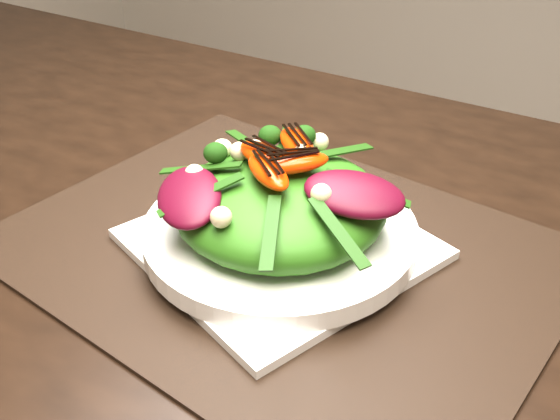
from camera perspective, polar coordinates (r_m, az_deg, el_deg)
The scene contains 10 objects.
dining_table at distance 0.73m, azimuth -11.56°, elevation -1.05°, with size 1.60×0.90×0.75m, color black.
placemat at distance 0.63m, azimuth 0.00°, elevation -3.45°, with size 0.51×0.39×0.00m, color black.
plate_base at distance 0.63m, azimuth 0.00°, elevation -2.96°, with size 0.24×0.24×0.01m, color white.
salad_bowl at distance 0.62m, azimuth 0.00°, elevation -1.90°, with size 0.26×0.26×0.02m, color white.
lettuce_mound at distance 0.60m, azimuth 0.00°, elevation 0.52°, with size 0.20×0.20×0.07m, color #2C6212.
radicchio_leaf at distance 0.56m, azimuth 6.51°, elevation 1.39°, with size 0.09×0.06×0.02m, color #3C0613.
orange_segment at distance 0.59m, azimuth 0.71°, elevation 4.22°, with size 0.07×0.03×0.02m, color red.
broccoli_floret at distance 0.63m, azimuth -3.27°, elevation 6.33°, with size 0.03×0.03×0.03m, color black.
macadamia_nut at distance 0.53m, azimuth 1.18°, elevation -0.23°, with size 0.02×0.02×0.02m, color beige.
balsamic_drizzle at distance 0.58m, azimuth 0.71°, elevation 5.04°, with size 0.05×0.00×0.00m, color black.
Camera 1 is at (0.43, -0.43, 1.13)m, focal length 42.00 mm.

